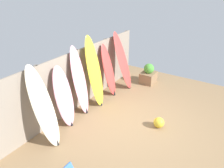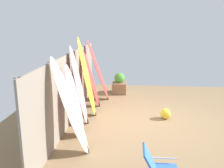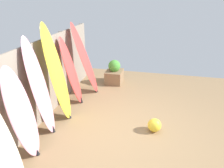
# 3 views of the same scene
# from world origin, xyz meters

# --- Properties ---
(ground) EXTENTS (7.68, 7.68, 0.00)m
(ground) POSITION_xyz_m (0.00, 0.00, 0.00)
(ground) COLOR #8E704C
(fence_back) EXTENTS (6.08, 0.11, 1.80)m
(fence_back) POSITION_xyz_m (-0.00, 2.01, 0.90)
(fence_back) COLOR gray
(fence_back) RESTS_ON ground
(surfboard_cream_0) EXTENTS (0.56, 0.78, 1.96)m
(surfboard_cream_0) POSITION_xyz_m (-1.77, 1.57, 0.97)
(surfboard_cream_0) COLOR beige
(surfboard_cream_0) RESTS_ON ground
(surfboard_pink_1) EXTENTS (0.57, 0.48, 1.69)m
(surfboard_pink_1) POSITION_xyz_m (-1.00, 1.68, 0.84)
(surfboard_pink_1) COLOR pink
(surfboard_pink_1) RESTS_ON ground
(surfboard_pink_2) EXTENTS (0.48, 0.46, 2.02)m
(surfboard_pink_2) POSITION_xyz_m (-0.30, 1.73, 1.00)
(surfboard_pink_2) COLOR pink
(surfboard_pink_2) RESTS_ON ground
(surfboard_yellow_3) EXTENTS (0.57, 0.50, 2.20)m
(surfboard_yellow_3) POSITION_xyz_m (0.29, 1.64, 1.09)
(surfboard_yellow_3) COLOR yellow
(surfboard_yellow_3) RESTS_ON ground
(surfboard_red_4) EXTENTS (0.47, 0.55, 1.75)m
(surfboard_red_4) POSITION_xyz_m (1.08, 1.66, 0.87)
(surfboard_red_4) COLOR #D13D38
(surfboard_red_4) RESTS_ON ground
(surfboard_red_5) EXTENTS (0.58, 0.76, 2.01)m
(surfboard_red_5) POSITION_xyz_m (1.81, 1.55, 0.99)
(surfboard_red_5) COLOR #D13D38
(surfboard_red_5) RESTS_ON ground
(planter_box) EXTENTS (0.62, 0.51, 0.75)m
(planter_box) POSITION_xyz_m (2.65, 0.89, 0.31)
(planter_box) COLOR #846647
(planter_box) RESTS_ON ground
(beach_ball) EXTENTS (0.29, 0.29, 0.29)m
(beach_ball) POSITION_xyz_m (0.23, -0.52, 0.14)
(beach_ball) COLOR yellow
(beach_ball) RESTS_ON ground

